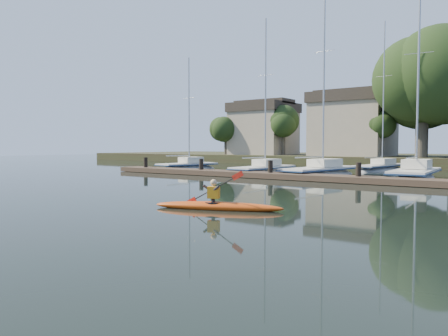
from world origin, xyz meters
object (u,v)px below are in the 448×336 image
Objects in this scene: kayak at (217,204)px; sailboat_6 at (381,172)px; dock at (311,177)px; sailboat_2 at (321,179)px; sailboat_1 at (264,176)px; sailboat_3 at (415,183)px; sailboat_0 at (188,172)px.

sailboat_6 is (-2.40, 26.81, -0.34)m from kayak.
sailboat_2 reaches higher than dock.
kayak is at bearing -61.10° from sailboat_1.
kayak is at bearing -101.00° from sailboat_3.
dock is 2.22× the size of sailboat_2.
sailboat_3 is (2.41, 17.92, -0.39)m from kayak.
sailboat_2 is 1.09× the size of sailboat_6.
sailboat_3 is at bearing 7.66° from sailboat_0.
dock is 2.42× the size of sailboat_3.
sailboat_6 reaches higher than kayak.
sailboat_2 is 6.30m from sailboat_3.
sailboat_1 is 11.36m from sailboat_6.
sailboat_1 is 0.86× the size of sailboat_2.
sailboat_3 reaches higher than dock.
sailboat_0 is 17.11m from sailboat_6.
sailboat_2 is (-1.10, 3.94, -0.40)m from dock.
dock is 2.99× the size of sailboat_0.
sailboat_2 is (13.26, -0.65, -0.01)m from sailboat_0.
kayak is 17.91m from sailboat_2.
sailboat_2 is (-3.88, 17.48, -0.37)m from kayak.
sailboat_6 reaches higher than sailboat_0.
sailboat_1 is (-5.78, 3.73, -0.38)m from dock.
sailboat_0 is at bearing 111.97° from kayak.
sailboat_6 is (0.38, 13.27, -0.37)m from dock.
sailboat_2 reaches higher than sailboat_0.
sailboat_2 is (4.68, 0.21, -0.01)m from sailboat_1.
sailboat_0 is at bearing -174.61° from sailboat_2.
dock is 6.80m from sailboat_3.
sailboat_6 reaches higher than dock.
dock is 13.28m from sailboat_6.
kayak is 19.28m from sailboat_1.
dock is at bearing -83.89° from sailboat_6.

